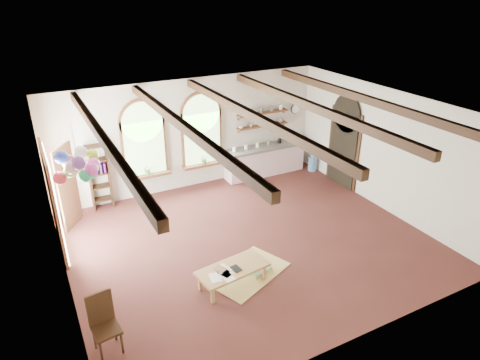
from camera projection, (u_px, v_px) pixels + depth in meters
floor at (249, 241)px, 10.13m from camera, size 8.00×8.00×0.00m
ceiling_beams at (250, 115)px, 8.81m from camera, size 6.20×6.80×0.18m
window_left at (144, 142)px, 11.60m from camera, size 1.30×0.28×2.20m
window_right at (202, 132)px, 12.31m from camera, size 1.30×0.28×2.20m
left_doorway at (54, 203)px, 9.43m from camera, size 0.10×1.90×2.50m
right_doorway at (343, 150)px, 12.52m from camera, size 0.10×1.30×2.40m
kitchen_counter at (264, 160)px, 13.46m from camera, size 2.68×0.62×0.94m
wall_shelf_lower at (262, 126)px, 13.15m from camera, size 1.70×0.24×0.04m
wall_shelf_upper at (263, 113)px, 12.98m from camera, size 1.70×0.24×0.04m
wall_clock at (295, 109)px, 13.58m from camera, size 0.32×0.04×0.32m
bookshelf at (99, 177)px, 11.28m from camera, size 0.53×0.32×1.80m
coffee_table at (233, 270)px, 8.56m from camera, size 1.52×0.84×0.41m
side_chair at (107, 335)px, 7.05m from camera, size 0.47×0.47×1.08m
floor_mat at (248, 273)px, 9.04m from camera, size 1.96×1.61×0.02m
floor_cushion at (256, 268)px, 9.12m from camera, size 0.58×0.58×0.08m
water_jug_a at (295, 160)px, 14.04m from camera, size 0.30×0.30×0.57m
water_jug_b at (313, 163)px, 13.80m from camera, size 0.29×0.29×0.56m
balloon_cluster at (78, 165)px, 8.36m from camera, size 0.94×0.98×1.16m
table_book at (217, 271)px, 8.42m from camera, size 0.26×0.30×0.02m
tablet at (236, 269)px, 8.50m from camera, size 0.19×0.25×0.01m
potted_plant_left at (148, 170)px, 11.85m from camera, size 0.27×0.23×0.30m
potted_plant_right at (204, 159)px, 12.56m from camera, size 0.27×0.23×0.30m
shelf_cup_a at (241, 127)px, 12.80m from camera, size 0.12×0.10×0.10m
shelf_cup_b at (251, 125)px, 12.95m from camera, size 0.10×0.10×0.09m
shelf_bowl_a at (261, 124)px, 13.11m from camera, size 0.22×0.22×0.05m
shelf_bowl_b at (271, 123)px, 13.25m from camera, size 0.20×0.20×0.06m
shelf_vase at (280, 119)px, 13.37m from camera, size 0.18×0.18×0.19m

